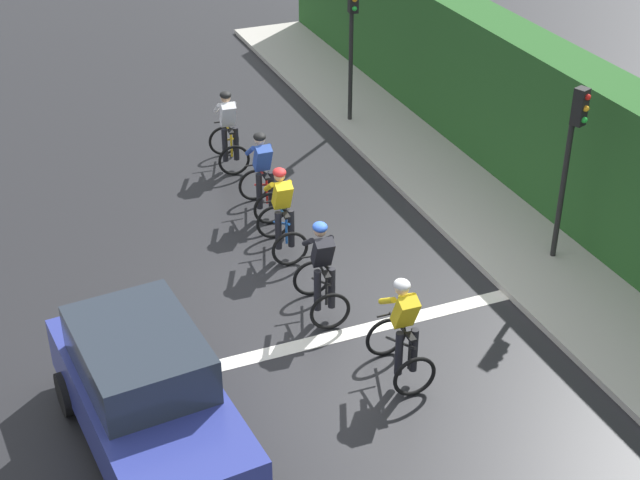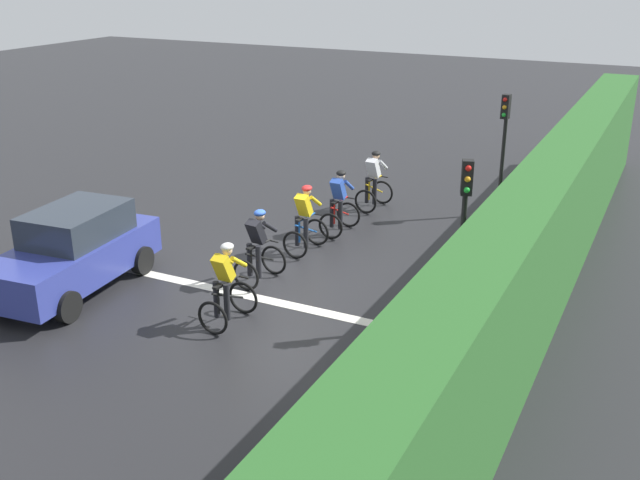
# 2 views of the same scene
# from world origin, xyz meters

# --- Properties ---
(ground_plane) EXTENTS (80.00, 80.00, 0.00)m
(ground_plane) POSITION_xyz_m (0.00, 0.00, 0.00)
(ground_plane) COLOR black
(sidewalk_kerb) EXTENTS (2.80, 23.57, 0.12)m
(sidewalk_kerb) POSITION_xyz_m (4.14, 2.00, 0.06)
(sidewalk_kerb) COLOR #ADA89E
(sidewalk_kerb) RESTS_ON ground
(stone_wall_low) EXTENTS (0.44, 23.57, 0.45)m
(stone_wall_low) POSITION_xyz_m (5.04, 2.00, 0.22)
(stone_wall_low) COLOR gray
(stone_wall_low) RESTS_ON ground
(hedge_wall) EXTENTS (1.10, 23.57, 3.02)m
(hedge_wall) POSITION_xyz_m (5.34, 2.00, 1.51)
(hedge_wall) COLOR #265623
(hedge_wall) RESTS_ON ground
(road_marking_stop_line) EXTENTS (7.00, 0.30, 0.01)m
(road_marking_stop_line) POSITION_xyz_m (0.00, -1.13, 0.00)
(road_marking_stop_line) COLOR silver
(road_marking_stop_line) RESTS_ON ground
(cyclist_lead) EXTENTS (0.78, 1.14, 1.66)m
(cyclist_lead) POSITION_xyz_m (-0.07, 5.41, 0.80)
(cyclist_lead) COLOR black
(cyclist_lead) RESTS_ON ground
(cyclist_second) EXTENTS (0.72, 1.10, 1.66)m
(cyclist_second) POSITION_xyz_m (-0.10, 3.17, 0.80)
(cyclist_second) COLOR black
(cyclist_second) RESTS_ON ground
(cyclist_mid) EXTENTS (0.75, 1.12, 1.66)m
(cyclist_mid) POSITION_xyz_m (-0.27, 1.62, 0.80)
(cyclist_mid) COLOR black
(cyclist_mid) RESTS_ON ground
(cyclist_fourth) EXTENTS (0.78, 1.14, 1.66)m
(cyclist_fourth) POSITION_xyz_m (-0.35, -0.42, 0.80)
(cyclist_fourth) COLOR black
(cyclist_fourth) RESTS_ON ground
(cyclist_trailing) EXTENTS (0.72, 1.10, 1.66)m
(cyclist_trailing) POSITION_xyz_m (0.11, -2.40, 0.80)
(cyclist_trailing) COLOR black
(cyclist_trailing) RESTS_ON ground
(car_navy) EXTENTS (2.16, 4.23, 1.76)m
(car_navy) POSITION_xyz_m (-3.69, -2.43, 0.87)
(car_navy) COLOR navy
(car_navy) RESTS_ON ground
(traffic_light_near_crossing) EXTENTS (0.26, 0.30, 3.34)m
(traffic_light_near_crossing) POSITION_xyz_m (4.14, -0.57, 2.22)
(traffic_light_near_crossing) COLOR black
(traffic_light_near_crossing) RESTS_ON ground
(traffic_light_far_junction) EXTENTS (0.22, 0.31, 3.34)m
(traffic_light_far_junction) POSITION_xyz_m (3.21, 6.41, 2.22)
(traffic_light_far_junction) COLOR black
(traffic_light_far_junction) RESTS_ON ground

